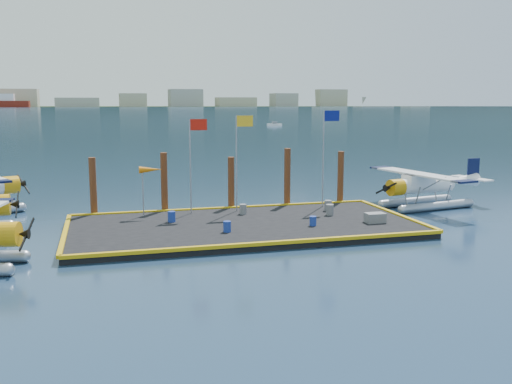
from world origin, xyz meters
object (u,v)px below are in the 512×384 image
drum_2 (330,210)px  crate (375,218)px  drum_4 (328,205)px  piling_3 (287,179)px  piling_1 (164,185)px  drum_1 (313,221)px  drum_3 (227,227)px  flagpole_yellow (239,148)px  windsock (150,171)px  seaplane_d (423,188)px  drum_5 (243,209)px  piling_4 (340,179)px  piling_0 (93,189)px  piling_2 (231,185)px  flagpole_red (193,151)px  flagpole_blue (326,144)px  drum_0 (172,217)px

drum_2 → crate: bearing=-58.3°
drum_4 → piling_3: (-1.83, 3.02, 1.41)m
drum_4 → crate: size_ratio=0.60×
drum_4 → piling_1: (-10.33, 3.02, 1.36)m
drum_1 → drum_3: drum_3 is taller
flagpole_yellow → windsock: flagpole_yellow is taller
seaplane_d → drum_5: bearing=83.2°
drum_1 → drum_2: bearing=51.1°
drum_5 → crate: bearing=-33.4°
piling_4 → piling_1: bearing=180.0°
piling_0 → piling_2: 9.00m
drum_2 → drum_3: bearing=-158.1°
drum_1 → piling_3: (0.79, 7.11, 1.47)m
drum_4 → piling_1: 10.85m
drum_5 → flagpole_red: flagpole_red is taller
drum_5 → piling_1: piling_1 is taller
flagpole_yellow → flagpole_blue: bearing=-0.0°
windsock → piling_0: bearing=155.3°
windsock → piling_1: (1.03, 1.60, -1.13)m
seaplane_d → flagpole_red: flagpole_red is taller
drum_5 → windsock: bearing=169.3°
piling_1 → drum_2: bearing=-24.3°
piling_0 → piling_4: bearing=0.0°
drum_5 → flagpole_yellow: size_ratio=0.10×
piling_0 → flagpole_blue: bearing=-6.0°
flagpole_blue → piling_0: size_ratio=1.62×
flagpole_blue → piling_4: flagpole_blue is taller
drum_1 → crate: (3.87, -0.13, 0.01)m
piling_2 → piling_0: bearing=180.0°
windsock → piling_0: (-3.47, 1.60, -1.23)m
flagpole_red → windsock: size_ratio=1.92×
drum_3 → piling_1: 7.93m
drum_2 → piling_3: size_ratio=0.16×
seaplane_d → flagpole_red: size_ratio=1.58×
drum_2 → flagpole_blue: size_ratio=0.10×
drum_2 → piling_4: size_ratio=0.17×
drum_4 → seaplane_d: bearing=8.0°
flagpole_red → flagpole_blue: (8.99, -0.00, 0.29)m
drum_3 → flagpole_yellow: (2.11, 5.76, 3.81)m
drum_5 → flagpole_blue: bearing=10.1°
drum_0 → flagpole_yellow: flagpole_yellow is taller
flagpole_red → piling_4: bearing=8.4°
seaplane_d → crate: size_ratio=8.35×
crate → piling_0: (-16.08, 7.24, 1.32)m
seaplane_d → piling_2: piling_2 is taller
drum_2 → flagpole_blue: (0.84, 2.85, 3.95)m
seaplane_d → piling_3: 9.66m
seaplane_d → piling_1: (-17.93, 1.95, 0.64)m
drum_5 → seaplane_d: bearing=3.1°
drum_1 → flagpole_blue: size_ratio=0.08×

